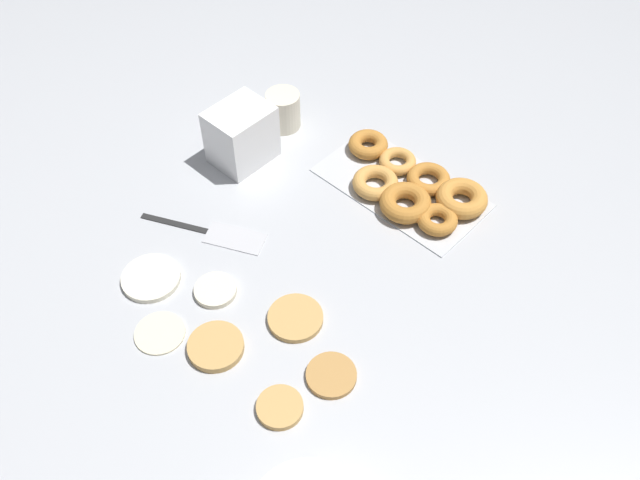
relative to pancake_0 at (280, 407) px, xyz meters
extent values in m
plane|color=#B2B5BA|center=(0.19, -0.17, -0.01)|extent=(3.00, 3.00, 0.00)
cylinder|color=tan|center=(0.00, 0.00, 0.00)|extent=(0.08, 0.08, 0.01)
cylinder|color=tan|center=(0.11, -0.15, 0.00)|extent=(0.11, 0.11, 0.01)
cylinder|color=silver|center=(0.39, -0.02, 0.00)|extent=(0.12, 0.12, 0.01)
cylinder|color=tan|center=(0.17, 0.00, 0.00)|extent=(0.10, 0.10, 0.02)
cylinder|color=beige|center=(0.27, -0.09, 0.00)|extent=(0.08, 0.08, 0.01)
cylinder|color=#B27F42|center=(-0.02, -0.11, 0.00)|extent=(0.09, 0.09, 0.01)
cylinder|color=beige|center=(0.27, 0.05, 0.00)|extent=(0.10, 0.10, 0.01)
cube|color=silver|center=(0.18, -0.56, 0.00)|extent=(0.38, 0.20, 0.01)
torus|color=#C68438|center=(0.05, -0.61, 0.02)|extent=(0.11, 0.11, 0.04)
torus|color=#B7752D|center=(0.15, -0.61, 0.01)|extent=(0.10, 0.10, 0.03)
torus|color=#D19347|center=(0.23, -0.61, 0.01)|extent=(0.09, 0.09, 0.02)
torus|color=#B7752D|center=(0.32, -0.60, 0.01)|extent=(0.09, 0.09, 0.03)
torus|color=#B7752D|center=(0.06, -0.52, 0.01)|extent=(0.09, 0.09, 0.03)
torus|color=#B7752D|center=(0.14, -0.51, 0.02)|extent=(0.11, 0.11, 0.04)
torus|color=#D19347|center=(0.22, -0.52, 0.01)|extent=(0.10, 0.10, 0.03)
cube|color=white|center=(0.51, -0.39, 0.01)|extent=(0.11, 0.14, 0.03)
cube|color=white|center=(0.51, -0.39, 0.03)|extent=(0.11, 0.14, 0.03)
cube|color=white|center=(0.51, -0.39, 0.06)|extent=(0.11, 0.14, 0.03)
cube|color=white|center=(0.51, -0.39, 0.09)|extent=(0.11, 0.14, 0.03)
cube|color=white|center=(0.51, -0.39, 0.12)|extent=(0.11, 0.14, 0.03)
cylinder|color=beige|center=(0.53, -0.53, 0.04)|extent=(0.08, 0.08, 0.09)
cube|color=black|center=(0.47, -0.15, 0.00)|extent=(0.14, 0.08, 0.01)
cube|color=#BCBCC1|center=(0.34, -0.21, 0.00)|extent=(0.14, 0.11, 0.01)
camera|label=1|loc=(-0.41, 0.34, 1.08)|focal=38.00mm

